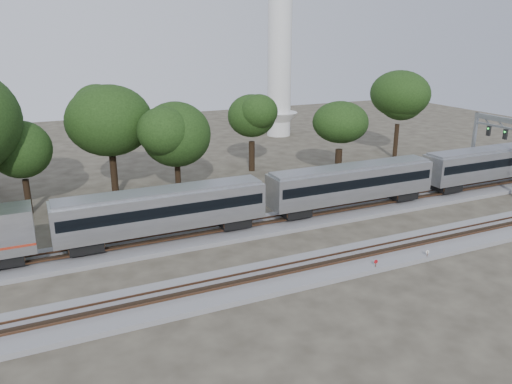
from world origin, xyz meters
TOP-DOWN VIEW (x-y plane):
  - ground at (0.00, 0.00)m, footprint 160.00×160.00m
  - track_far at (0.00, 6.00)m, footprint 160.00×5.00m
  - track_near at (0.00, -4.00)m, footprint 160.00×5.00m
  - train at (20.54, 6.00)m, footprint 114.97×3.29m
  - switch_stand_red at (4.46, -6.14)m, footprint 0.32×0.07m
  - switch_stand_white at (9.52, -6.32)m, footprint 0.29×0.12m
  - switch_lever at (5.05, -5.73)m, footprint 0.54×0.38m
  - signal_gantry at (30.83, 6.00)m, footprint 0.60×7.14m
  - tree_2 at (-19.96, 19.70)m, footprint 6.90×6.90m
  - tree_3 at (-10.85, 21.71)m, footprint 8.89×8.89m
  - tree_4 at (-4.29, 18.61)m, footprint 7.36×7.36m
  - tree_5 at (8.01, 25.57)m, footprint 7.60×7.60m
  - tree_6 at (16.14, 16.87)m, footprint 7.52×7.52m
  - tree_7 at (30.39, 23.10)m, footprint 9.68×9.68m

SIDE VIEW (x-z plane):
  - ground at x=0.00m, z-range 0.00..0.00m
  - switch_lever at x=5.05m, z-range 0.00..0.30m
  - track_far at x=0.00m, z-range -0.16..0.57m
  - track_near at x=0.00m, z-range -0.16..0.57m
  - switch_stand_white at x=9.52m, z-range 0.13..1.07m
  - switch_stand_red at x=4.46m, z-range 0.14..1.13m
  - train at x=20.54m, z-range 0.92..5.76m
  - signal_gantry at x=30.83m, z-range 1.99..10.67m
  - tree_2 at x=-19.96m, z-range 1.90..11.63m
  - tree_4 at x=-4.29m, z-range 2.03..12.41m
  - tree_6 at x=16.14m, z-range 2.08..12.68m
  - tree_5 at x=8.01m, z-range 2.10..12.81m
  - tree_3 at x=-10.85m, z-range 2.46..15.00m
  - tree_7 at x=30.39m, z-range 2.69..16.34m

